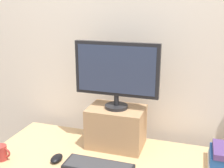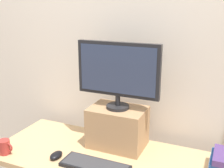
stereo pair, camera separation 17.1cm
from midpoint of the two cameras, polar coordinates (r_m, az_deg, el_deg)
back_wall at (r=2.04m, az=7.88°, el=5.42°), size 7.00×0.08×2.60m
desk at (r=1.88m, az=3.07°, el=-16.78°), size 1.60×0.64×0.73m
riser_box at (r=1.91m, az=3.75°, el=-8.76°), size 0.37×0.26×0.27m
computer_monitor at (r=1.78m, az=3.96°, el=2.45°), size 0.55×0.15×0.44m
keyboard at (r=1.73m, az=-0.52°, el=-16.34°), size 0.41×0.15×0.02m
computer_mouse at (r=1.84m, az=-8.60°, el=-14.18°), size 0.06×0.10×0.04m
coffee_mug at (r=1.95m, az=-18.60°, el=-12.09°), size 0.10×0.07×0.09m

